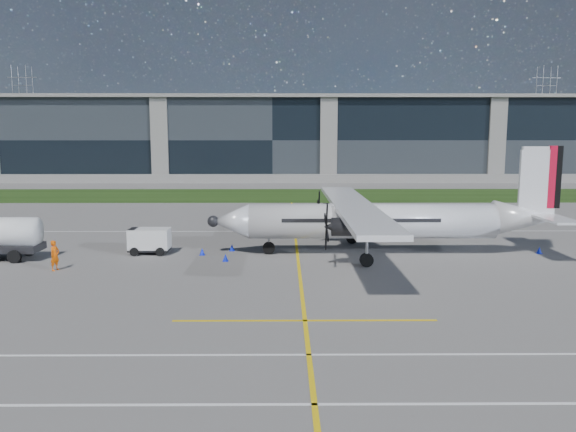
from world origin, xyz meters
name	(u,v)px	position (x,y,z in m)	size (l,w,h in m)	color
ground	(268,202)	(0.00, 40.00, 0.00)	(400.00, 400.00, 0.00)	slate
grass_strip	(269,195)	(0.00, 48.00, 0.02)	(400.00, 18.00, 0.04)	#1B350E
terminal_building	(273,140)	(0.00, 80.00, 7.50)	(120.00, 20.00, 15.00)	black
tree_line	(277,153)	(0.00, 140.00, 3.00)	(400.00, 6.00, 6.00)	black
pylon_west	(24,114)	(-80.00, 150.00, 15.00)	(9.00, 4.60, 30.00)	gray
pylon_east	(545,114)	(85.00, 150.00, 15.00)	(9.00, 4.60, 30.00)	gray
yellow_taxiway_centerline	(297,250)	(3.00, 10.00, 0.01)	(0.20, 70.00, 0.01)	yellow
white_lane_line	(218,405)	(0.00, -14.00, 0.01)	(90.00, 0.15, 0.01)	white
turboprop_aircraft	(385,201)	(9.14, 8.46, 3.81)	(24.48, 25.39, 7.62)	silver
baggage_tug	(150,241)	(-7.48, 8.69, 0.90)	(3.00, 1.80, 1.80)	silver
ground_crew_person	(55,253)	(-12.16, 3.69, 1.08)	(0.88, 0.63, 2.17)	#F25907
safety_cone_fwd	(202,252)	(-3.69, 8.17, 0.25)	(0.36, 0.36, 0.50)	#0D22E9
safety_cone_nose_port	(225,258)	(-1.85, 6.20, 0.25)	(0.36, 0.36, 0.50)	#0D22E9
safety_cone_tail	(539,250)	(20.20, 8.51, 0.25)	(0.36, 0.36, 0.50)	#0D22E9
safety_cone_nose_stbd	(232,247)	(-1.73, 9.59, 0.25)	(0.36, 0.36, 0.50)	#0D22E9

